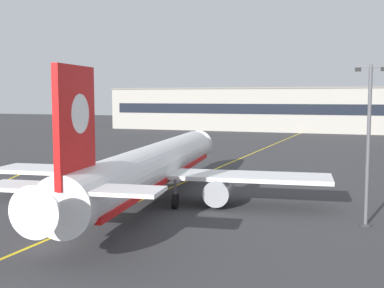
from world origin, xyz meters
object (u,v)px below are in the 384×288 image
apron_lamp_post (368,142)px  safety_cone_by_port_wing (3,186)px  safety_cone_by_nose_gear (223,174)px  airliner_foreground (153,167)px

apron_lamp_post → safety_cone_by_port_wing: size_ratio=22.10×
apron_lamp_post → safety_cone_by_nose_gear: bearing=131.4°
safety_cone_by_nose_gear → safety_cone_by_port_wing: 25.47m
airliner_foreground → safety_cone_by_nose_gear: size_ratio=75.42×
safety_cone_by_port_wing → apron_lamp_post: bearing=-4.9°
airliner_foreground → apron_lamp_post: apron_lamp_post is taller
safety_cone_by_port_wing → airliner_foreground: bearing=-3.9°
safety_cone_by_nose_gear → safety_cone_by_port_wing: bearing=-141.4°
airliner_foreground → apron_lamp_post: (18.56, -1.91, 3.01)m
apron_lamp_post → safety_cone_by_port_wing: apron_lamp_post is taller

